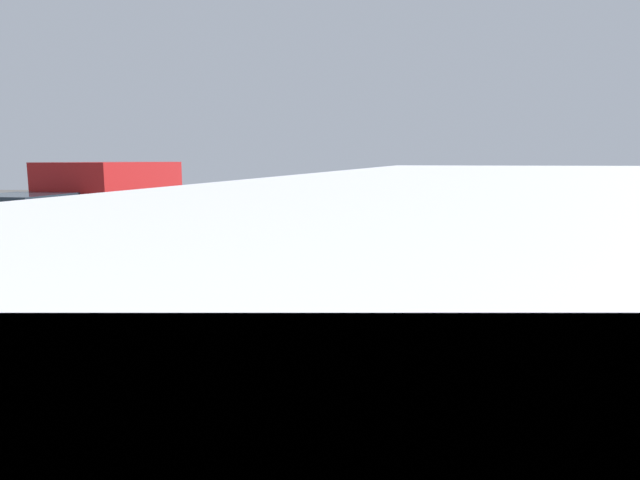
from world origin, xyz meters
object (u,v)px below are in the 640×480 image
(parked_sedan_near_left, at_px, (27,223))
(parked_sedan_far_left, at_px, (362,322))
(art_car_decorated, at_px, (342,251))
(parked_sedan_row_back_far, at_px, (395,210))
(parked_van_behind_left, at_px, (118,193))
(parked_sedan_behind_right, at_px, (267,215))
(parked_sedan_row_back_center, at_px, (366,226))

(parked_sedan_near_left, bearing_deg, parked_sedan_far_left, -127.19)
(art_car_decorated, xyz_separation_m, parked_sedan_row_back_far, (7.29, -1.72, -0.06))
(parked_van_behind_left, height_order, parked_sedan_row_back_far, parked_van_behind_left)
(parked_sedan_far_left, distance_m, parked_sedan_near_left, 10.34)
(parked_sedan_behind_right, bearing_deg, parked_van_behind_left, 74.72)
(art_car_decorated, height_order, parked_sedan_row_back_far, art_car_decorated)
(parked_van_behind_left, relative_size, parked_sedan_row_back_center, 1.13)
(parked_sedan_row_back_far, relative_size, parked_sedan_far_left, 0.95)
(parked_sedan_row_back_far, relative_size, parked_sedan_near_left, 0.94)
(art_car_decorated, distance_m, parked_van_behind_left, 9.69)
(parked_van_behind_left, xyz_separation_m, parked_sedan_behind_right, (-1.87, -4.44, -0.45))
(parked_sedan_row_back_far, distance_m, parked_sedan_far_left, 11.00)
(art_car_decorated, distance_m, parked_sedan_behind_right, 5.85)
(parked_van_behind_left, distance_m, parked_sedan_behind_right, 4.84)
(parked_sedan_behind_right, height_order, parked_sedan_row_back_center, parked_sedan_row_back_center)
(parked_van_behind_left, relative_size, parked_sedan_row_back_far, 1.23)
(art_car_decorated, bearing_deg, parked_sedan_row_back_center, -174.37)
(parked_van_behind_left, height_order, parked_sedan_behind_right, parked_van_behind_left)
(art_car_decorated, height_order, parked_van_behind_left, parked_van_behind_left)
(parked_sedan_row_back_far, xyz_separation_m, parked_sedan_far_left, (-10.87, 1.67, 0.06))
(parked_sedan_near_left, bearing_deg, parked_van_behind_left, -2.35)
(parked_van_behind_left, xyz_separation_m, parked_sedan_far_left, (-11.06, -6.20, -0.41))
(parked_sedan_behind_right, distance_m, parked_sedan_row_back_center, 3.19)
(art_car_decorated, xyz_separation_m, parked_sedan_near_left, (4.05, 6.92, -0.06))
(parked_van_behind_left, bearing_deg, art_car_decorated, 45.05)
(art_car_decorated, bearing_deg, parked_sedan_behind_right, -147.03)
(parked_sedan_row_back_center, bearing_deg, parked_sedan_far_left, -13.23)
(art_car_decorated, relative_size, parked_sedan_near_left, 1.08)
(parked_sedan_far_left, relative_size, parked_sedan_row_back_center, 0.97)
(parked_sedan_row_back_far, bearing_deg, art_car_decorated, 179.84)
(parked_sedan_behind_right, relative_size, parked_sedan_row_back_far, 1.07)
(art_car_decorated, distance_m, parked_sedan_row_back_center, 3.48)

